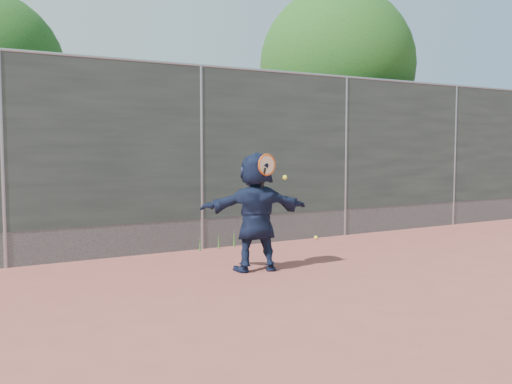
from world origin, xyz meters
TOP-DOWN VIEW (x-y plane):
  - ground at (0.00, 0.00)m, footprint 80.00×80.00m
  - player at (-0.06, 1.61)m, footprint 1.57×0.85m
  - ball_ground at (2.22, 3.35)m, footprint 0.07×0.07m
  - fence at (-0.00, 3.50)m, footprint 20.00×0.06m
  - swing_action at (0.02, 1.41)m, footprint 0.49×0.13m
  - tree_right at (4.68, 5.75)m, footprint 3.78×3.60m
  - weed_clump at (0.29, 3.38)m, footprint 0.68×0.07m

SIDE VIEW (x-z plane):
  - ground at x=0.00m, z-range 0.00..0.00m
  - ball_ground at x=2.22m, z-range 0.00..0.07m
  - weed_clump at x=0.29m, z-range -0.02..0.28m
  - player at x=-0.06m, z-range 0.00..1.61m
  - swing_action at x=0.02m, z-range 1.15..1.67m
  - fence at x=0.00m, z-range 0.07..3.09m
  - tree_right at x=4.68m, z-range 0.80..6.19m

